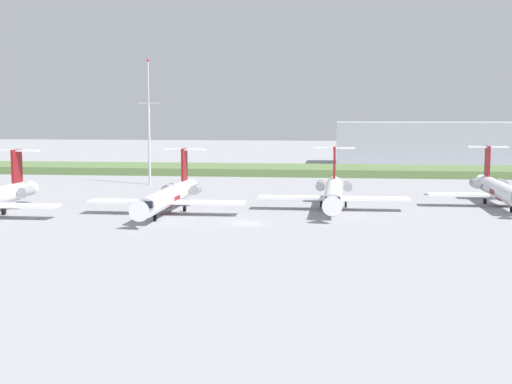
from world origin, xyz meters
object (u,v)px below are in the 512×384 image
Objects in this scene: regional_jet_third at (334,192)px; antenna_mast at (149,133)px; regional_jet_fourth at (500,190)px; regional_jet_second at (169,196)px.

regional_jet_third is 50.56m from antenna_mast.
regional_jet_third and regional_jet_fourth have the same top height.
regional_jet_fourth is 1.22× the size of antenna_mast.
antenna_mast is (-13.95, 40.07, 7.99)m from regional_jet_second.
regional_jet_fourth is at bearing 14.70° from regional_jet_third.
regional_jet_second and regional_jet_third have the same top height.
antenna_mast reaches higher than regional_jet_second.
regional_jet_third is (23.95, 7.57, 0.00)m from regional_jet_second.
antenna_mast is at bearing 158.21° from regional_jet_fourth.
regional_jet_second is 1.22× the size of antenna_mast.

